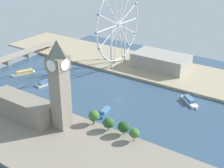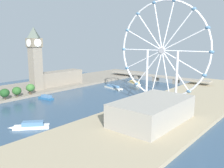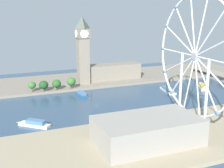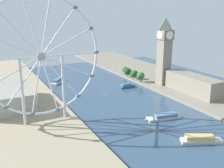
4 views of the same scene
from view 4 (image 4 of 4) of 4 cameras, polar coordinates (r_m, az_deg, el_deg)
ground_plane at (r=312.97m, az=-1.74°, el=-1.90°), size 373.67×373.67×0.00m
riverbank_left at (r=366.80m, az=12.70°, el=0.65°), size 90.00×520.00×3.00m
riverbank_right at (r=285.52m, az=-20.49°, el=-4.42°), size 90.00×520.00×3.00m
clock_tower at (r=336.02m, az=11.44°, el=7.22°), size 16.86×16.86×83.82m
parliament_block at (r=315.77m, az=17.26°, el=0.03°), size 22.00×73.01×20.39m
tree_row_embankment at (r=364.86m, az=4.63°, el=2.44°), size 13.19×55.44×13.46m
ferris_wheel at (r=220.43m, az=-15.29°, el=5.61°), size 103.70×3.20×106.78m
riverside_hall at (r=280.75m, az=-21.69°, el=-2.53°), size 42.14×73.77×18.81m
tour_boat_0 at (r=244.17m, az=11.36°, el=-7.03°), size 37.44×15.18×4.58m
tour_boat_1 at (r=361.54m, az=-11.81°, el=0.61°), size 25.36×27.46×5.69m
tour_boat_2 at (r=333.39m, az=3.22°, el=-0.38°), size 24.43×8.78×5.44m
tour_boat_3 at (r=210.54m, az=18.97°, el=-11.41°), size 33.87×21.46×5.37m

